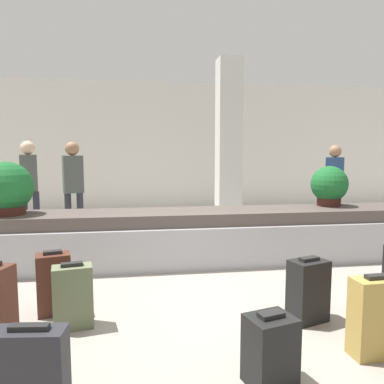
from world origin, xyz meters
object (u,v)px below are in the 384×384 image
(suitcase_5, at_px, (270,350))
(traveler_2, at_px, (29,180))
(suitcase_6, at_px, (31,374))
(pillar, at_px, (228,146))
(suitcase_1, at_px, (378,317))
(suitcase_7, at_px, (308,290))
(potted_plant_0, at_px, (329,186))
(traveler_0, at_px, (334,180))
(traveler_1, at_px, (73,182))
(suitcase_0, at_px, (73,297))
(potted_plant_1, at_px, (7,189))
(suitcase_8, at_px, (54,283))

(suitcase_5, distance_m, traveler_2, 5.35)
(suitcase_6, bearing_deg, pillar, 71.02)
(suitcase_1, relative_size, suitcase_7, 1.06)
(suitcase_7, height_order, potted_plant_0, potted_plant_0)
(pillar, height_order, traveler_0, pillar)
(pillar, distance_m, suitcase_7, 4.14)
(traveler_1, bearing_deg, traveler_2, 144.95)
(suitcase_0, relative_size, suitcase_1, 0.92)
(suitcase_7, height_order, potted_plant_1, potted_plant_1)
(suitcase_0, xyz_separation_m, traveler_0, (4.21, 3.38, 0.68))
(suitcase_6, bearing_deg, potted_plant_1, 116.00)
(pillar, xyz_separation_m, traveler_2, (-3.55, -0.17, -0.60))
(suitcase_1, height_order, traveler_0, traveler_0)
(suitcase_5, distance_m, traveler_0, 5.26)
(suitcase_1, bearing_deg, potted_plant_1, 139.71)
(suitcase_8, bearing_deg, potted_plant_0, 10.47)
(suitcase_1, bearing_deg, suitcase_7, 108.86)
(potted_plant_0, bearing_deg, suitcase_7, -121.86)
(suitcase_7, relative_size, traveler_1, 0.35)
(suitcase_1, distance_m, suitcase_6, 2.34)
(potted_plant_0, xyz_separation_m, traveler_1, (-3.84, 1.45, -0.01))
(potted_plant_1, bearing_deg, suitcase_0, -58.96)
(pillar, relative_size, potted_plant_0, 5.49)
(suitcase_0, distance_m, suitcase_8, 0.39)
(suitcase_6, distance_m, potted_plant_1, 3.15)
(pillar, bearing_deg, suitcase_0, -121.10)
(pillar, distance_m, potted_plant_0, 2.21)
(potted_plant_1, bearing_deg, suitcase_6, -70.40)
(suitcase_0, distance_m, potted_plant_0, 3.90)
(potted_plant_1, bearing_deg, suitcase_1, -37.38)
(suitcase_5, xyz_separation_m, potted_plant_1, (-2.45, 2.77, 0.79))
(suitcase_7, distance_m, potted_plant_1, 3.73)
(suitcase_6, distance_m, traveler_1, 4.56)
(potted_plant_1, bearing_deg, suitcase_7, -32.07)
(potted_plant_1, height_order, traveler_2, traveler_2)
(suitcase_5, relative_size, suitcase_8, 0.81)
(suitcase_1, distance_m, suitcase_7, 0.66)
(suitcase_0, xyz_separation_m, suitcase_7, (2.03, -0.17, 0.01))
(suitcase_7, bearing_deg, suitcase_8, 150.18)
(traveler_2, bearing_deg, suitcase_6, 19.26)
(suitcase_7, bearing_deg, traveler_1, 108.24)
(potted_plant_0, distance_m, traveler_1, 4.11)
(traveler_1, bearing_deg, pillar, -11.31)
(pillar, height_order, suitcase_5, pillar)
(suitcase_0, relative_size, potted_plant_1, 0.85)
(suitcase_0, height_order, potted_plant_1, potted_plant_1)
(suitcase_8, distance_m, potted_plant_0, 3.95)
(traveler_0, bearing_deg, pillar, -164.38)
(suitcase_7, xyz_separation_m, traveler_2, (-3.32, 3.75, 0.72))
(suitcase_5, bearing_deg, potted_plant_1, 116.00)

